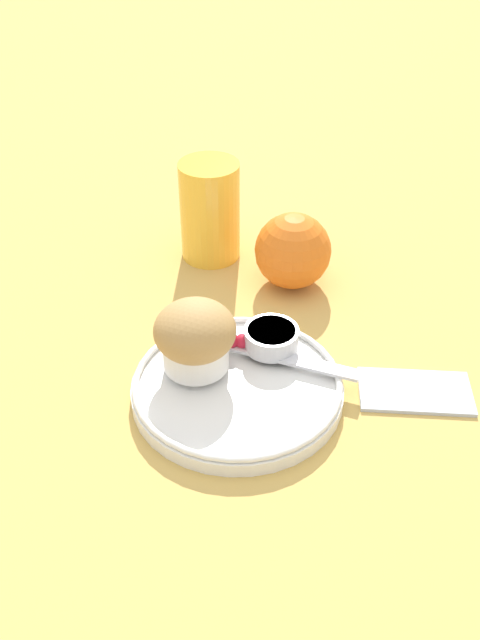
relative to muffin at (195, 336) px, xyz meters
name	(u,v)px	position (x,y,z in m)	size (l,w,h in m)	color
ground_plane	(228,391)	(0.03, -0.01, -0.05)	(3.00, 3.00, 0.00)	tan
plate	(237,387)	(0.04, -0.02, -0.04)	(0.20, 0.20, 0.02)	white
muffin	(195,336)	(0.00, 0.00, 0.00)	(0.08, 0.08, 0.07)	silver
cream_ramekin	(271,337)	(0.07, 0.03, -0.02)	(0.05, 0.05, 0.02)	silver
berry_pair	(235,341)	(0.03, 0.03, -0.03)	(0.03, 0.02, 0.02)	#B7192D
butter_knife	(259,352)	(0.06, 0.02, -0.03)	(0.19, 0.07, 0.00)	silver
orange_fruit	(293,251)	(0.09, 0.17, -0.01)	(0.09, 0.09, 0.09)	orange
juice_glass	(210,211)	(-0.01, 0.23, 0.01)	(0.07, 0.07, 0.12)	gold
folded_napkin	(415,390)	(0.21, 0.00, -0.05)	(0.11, 0.06, 0.01)	#B2BCCC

